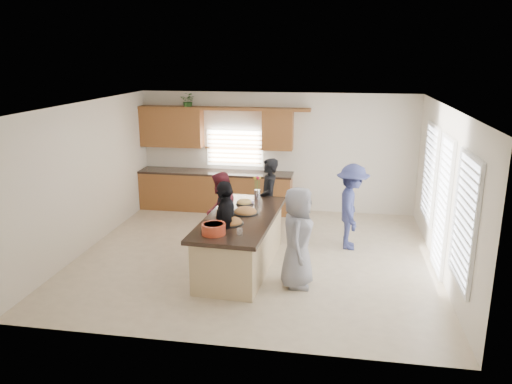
% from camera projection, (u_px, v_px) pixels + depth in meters
% --- Properties ---
extents(floor, '(6.50, 6.50, 0.00)m').
position_uv_depth(floor, '(255.00, 256.00, 9.32)').
color(floor, beige).
rests_on(floor, ground).
extents(room_shell, '(6.52, 6.02, 2.81)m').
position_uv_depth(room_shell, '(255.00, 156.00, 8.81)').
color(room_shell, silver).
rests_on(room_shell, ground).
extents(back_cabinetry, '(4.08, 0.66, 2.46)m').
position_uv_depth(back_cabinetry, '(214.00, 173.00, 11.91)').
color(back_cabinetry, brown).
rests_on(back_cabinetry, ground).
extents(right_wall_glazing, '(0.06, 4.00, 2.25)m').
position_uv_depth(right_wall_glazing, '(444.00, 197.00, 8.32)').
color(right_wall_glazing, white).
rests_on(right_wall_glazing, ground).
extents(island, '(1.29, 2.76, 0.95)m').
position_uv_depth(island, '(241.00, 243.00, 8.72)').
color(island, tan).
rests_on(island, ground).
extents(platter_front, '(0.41, 0.41, 0.17)m').
position_uv_depth(platter_front, '(231.00, 222.00, 8.19)').
color(platter_front, black).
rests_on(platter_front, island).
extents(platter_mid, '(0.44, 0.44, 0.18)m').
position_uv_depth(platter_mid, '(245.00, 212.00, 8.73)').
color(platter_mid, black).
rests_on(platter_mid, island).
extents(platter_back, '(0.32, 0.32, 0.13)m').
position_uv_depth(platter_back, '(244.00, 203.00, 9.28)').
color(platter_back, black).
rests_on(platter_back, island).
extents(salad_bowl, '(0.37, 0.37, 0.17)m').
position_uv_depth(salad_bowl, '(214.00, 228.00, 7.71)').
color(salad_bowl, '#C84124').
rests_on(salad_bowl, island).
extents(clear_cup, '(0.09, 0.09, 0.11)m').
position_uv_depth(clear_cup, '(240.00, 232.00, 7.67)').
color(clear_cup, white).
rests_on(clear_cup, island).
extents(plate_stack, '(0.22, 0.22, 0.05)m').
position_uv_depth(plate_stack, '(248.00, 202.00, 9.33)').
color(plate_stack, '#AC8BCA').
rests_on(plate_stack, island).
extents(flower_vase, '(0.14, 0.14, 0.45)m').
position_uv_depth(flower_vase, '(257.00, 187.00, 9.56)').
color(flower_vase, silver).
rests_on(flower_vase, island).
extents(potted_plant, '(0.38, 0.34, 0.38)m').
position_uv_depth(potted_plant, '(188.00, 101.00, 11.64)').
color(potted_plant, '#326628').
rests_on(potted_plant, back_cabinetry).
extents(woman_left_back, '(0.54, 0.69, 1.68)m').
position_uv_depth(woman_left_back, '(269.00, 200.00, 9.95)').
color(woman_left_back, black).
rests_on(woman_left_back, ground).
extents(woman_left_mid, '(0.64, 0.79, 1.54)m').
position_uv_depth(woman_left_mid, '(221.00, 212.00, 9.39)').
color(woman_left_mid, maroon).
rests_on(woman_left_mid, ground).
extents(woman_left_front, '(0.64, 1.04, 1.64)m').
position_uv_depth(woman_left_front, '(225.00, 228.00, 8.37)').
color(woman_left_front, black).
rests_on(woman_left_front, ground).
extents(woman_right_back, '(0.62, 1.07, 1.66)m').
position_uv_depth(woman_right_back, '(352.00, 207.00, 9.52)').
color(woman_right_back, navy).
rests_on(woman_right_back, ground).
extents(woman_right_front, '(0.54, 0.82, 1.66)m').
position_uv_depth(woman_right_front, '(298.00, 237.00, 7.93)').
color(woman_right_front, gray).
rests_on(woman_right_front, ground).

